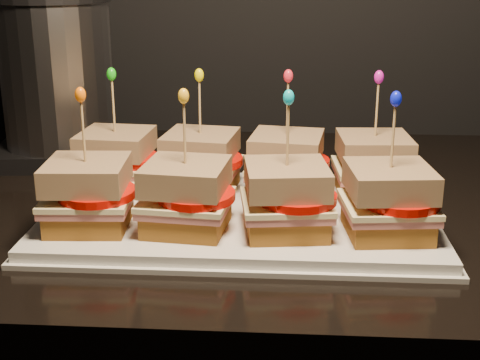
{
  "coord_description": "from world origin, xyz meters",
  "views": [
    {
      "loc": [
        0.51,
        0.79,
        1.25
      ],
      "look_at": [
        0.46,
        1.55,
        0.99
      ],
      "focal_mm": 50.0,
      "sensor_mm": 36.0,
      "label": 1
    }
  ],
  "objects": [
    {
      "name": "sandwich_0_pick",
      "position": [
        0.29,
        1.61,
        1.06
      ],
      "size": [
        0.0,
        0.0,
        0.09
      ],
      "primitive_type": "cylinder",
      "color": "tan",
      "rests_on": "sandwich_0_bread_top"
    },
    {
      "name": "sandwich_4_pick",
      "position": [
        0.29,
        1.48,
        1.06
      ],
      "size": [
        0.0,
        0.0,
        0.09
      ],
      "primitive_type": "cylinder",
      "color": "tan",
      "rests_on": "sandwich_4_bread_top"
    },
    {
      "name": "sandwich_2_bread_top",
      "position": [
        0.52,
        1.61,
        1.02
      ],
      "size": [
        0.1,
        0.1,
        0.03
      ],
      "primitive_type": "cube",
      "rotation": [
        0.0,
        0.0,
        -0.14
      ],
      "color": "#5D2E0F",
      "rests_on": "sandwich_2_tomato"
    },
    {
      "name": "sandwich_1_tomato",
      "position": [
        0.42,
        1.61,
        1.0
      ],
      "size": [
        0.09,
        0.09,
        0.01
      ],
      "primitive_type": "cylinder",
      "color": "red",
      "rests_on": "sandwich_1_cheese"
    },
    {
      "name": "sandwich_3_ham",
      "position": [
        0.63,
        1.61,
        0.98
      ],
      "size": [
        0.1,
        0.1,
        0.01
      ],
      "primitive_type": "cube",
      "rotation": [
        0.0,
        0.0,
        0.06
      ],
      "color": "#C0625E",
      "rests_on": "sandwich_3_bread_bot"
    },
    {
      "name": "granite_slab",
      "position": [
        0.57,
        1.65,
        0.92
      ],
      "size": [
        2.21,
        0.72,
        0.04
      ],
      "primitive_type": "cube",
      "color": "black",
      "rests_on": "cabinet"
    },
    {
      "name": "sandwich_0_cheese",
      "position": [
        0.29,
        1.61,
        0.99
      ],
      "size": [
        0.1,
        0.1,
        0.01
      ],
      "primitive_type": "cube",
      "rotation": [
        0.0,
        0.0,
        -0.08
      ],
      "color": "#F9EBA6",
      "rests_on": "sandwich_0_ham"
    },
    {
      "name": "sandwich_7_pick",
      "position": [
        0.63,
        1.48,
        1.06
      ],
      "size": [
        0.0,
        0.0,
        0.09
      ],
      "primitive_type": "cylinder",
      "color": "tan",
      "rests_on": "sandwich_7_bread_top"
    },
    {
      "name": "sandwich_7_cheese",
      "position": [
        0.63,
        1.48,
        0.99
      ],
      "size": [
        0.11,
        0.1,
        0.01
      ],
      "primitive_type": "cube",
      "rotation": [
        0.0,
        0.0,
        0.1
      ],
      "color": "#F9EBA6",
      "rests_on": "sandwich_7_ham"
    },
    {
      "name": "sandwich_6_ham",
      "position": [
        0.52,
        1.48,
        0.98
      ],
      "size": [
        0.11,
        0.1,
        0.01
      ],
      "primitive_type": "cube",
      "rotation": [
        0.0,
        0.0,
        0.12
      ],
      "color": "#C0625E",
      "rests_on": "sandwich_6_bread_bot"
    },
    {
      "name": "sandwich_3_tomato",
      "position": [
        0.64,
        1.61,
        1.0
      ],
      "size": [
        0.09,
        0.09,
        0.01
      ],
      "primitive_type": "cylinder",
      "color": "red",
      "rests_on": "sandwich_3_cheese"
    },
    {
      "name": "sandwich_0_bread_top",
      "position": [
        0.29,
        1.61,
        1.02
      ],
      "size": [
        0.09,
        0.09,
        0.03
      ],
      "primitive_type": "cube",
      "rotation": [
        0.0,
        0.0,
        -0.08
      ],
      "color": "#5D2E0F",
      "rests_on": "sandwich_0_tomato"
    },
    {
      "name": "sandwich_6_bread_bot",
      "position": [
        0.52,
        1.48,
        0.97
      ],
      "size": [
        0.1,
        0.1,
        0.02
      ],
      "primitive_type": "cube",
      "rotation": [
        0.0,
        0.0,
        0.12
      ],
      "color": "brown",
      "rests_on": "platter"
    },
    {
      "name": "sandwich_2_tomato",
      "position": [
        0.53,
        1.61,
        1.0
      ],
      "size": [
        0.09,
        0.09,
        0.01
      ],
      "primitive_type": "cylinder",
      "color": "red",
      "rests_on": "sandwich_2_cheese"
    },
    {
      "name": "sandwich_7_bread_bot",
      "position": [
        0.63,
        1.48,
        0.97
      ],
      "size": [
        0.1,
        0.1,
        0.02
      ],
      "primitive_type": "cube",
      "rotation": [
        0.0,
        0.0,
        0.1
      ],
      "color": "brown",
      "rests_on": "platter"
    },
    {
      "name": "sandwich_2_cheese",
      "position": [
        0.52,
        1.61,
        0.99
      ],
      "size": [
        0.11,
        0.11,
        0.01
      ],
      "primitive_type": "cube",
      "rotation": [
        0.0,
        0.0,
        -0.14
      ],
      "color": "#F9EBA6",
      "rests_on": "sandwich_2_ham"
    },
    {
      "name": "sandwich_3_bread_bot",
      "position": [
        0.63,
        1.61,
        0.97
      ],
      "size": [
        0.09,
        0.09,
        0.02
      ],
      "primitive_type": "cube",
      "rotation": [
        0.0,
        0.0,
        0.06
      ],
      "color": "brown",
      "rests_on": "platter"
    },
    {
      "name": "sandwich_2_ham",
      "position": [
        0.52,
        1.61,
        0.98
      ],
      "size": [
        0.11,
        0.1,
        0.01
      ],
      "primitive_type": "cube",
      "rotation": [
        0.0,
        0.0,
        -0.14
      ],
      "color": "#C0625E",
      "rests_on": "sandwich_2_bread_bot"
    },
    {
      "name": "sandwich_7_frill",
      "position": [
        0.63,
        1.48,
        1.11
      ],
      "size": [
        0.01,
        0.01,
        0.02
      ],
      "primitive_type": "ellipsoid",
      "color": "#0D17E1",
      "rests_on": "sandwich_7_pick"
    },
    {
      "name": "sandwich_2_pick",
      "position": [
        0.52,
        1.61,
        1.06
      ],
      "size": [
        0.0,
        0.0,
        0.09
      ],
      "primitive_type": "cylinder",
      "color": "tan",
      "rests_on": "sandwich_2_bread_top"
    },
    {
      "name": "sandwich_1_ham",
      "position": [
        0.4,
        1.61,
        0.98
      ],
      "size": [
        0.11,
        0.1,
        0.01
      ],
      "primitive_type": "cube",
      "rotation": [
        0.0,
        0.0,
        -0.13
      ],
      "color": "#C0625E",
      "rests_on": "sandwich_1_bread_bot"
    },
    {
      "name": "sandwich_0_ham",
      "position": [
        0.29,
        1.61,
        0.98
      ],
      "size": [
        0.1,
        0.1,
        0.01
      ],
      "primitive_type": "cube",
      "rotation": [
        0.0,
        0.0,
        -0.08
      ],
      "color": "#C0625E",
      "rests_on": "sandwich_0_bread_bot"
    },
    {
      "name": "sandwich_0_frill",
      "position": [
        0.29,
        1.61,
        1.11
      ],
      "size": [
        0.01,
        0.01,
        0.02
      ],
      "primitive_type": "ellipsoid",
      "color": "#1AB913",
      "rests_on": "sandwich_0_pick"
    },
    {
      "name": "sandwich_1_bread_bot",
      "position": [
        0.4,
        1.61,
        0.97
      ],
      "size": [
        0.1,
        0.1,
        0.02
      ],
      "primitive_type": "cube",
      "rotation": [
        0.0,
        0.0,
        -0.13
      ],
      "color": "brown",
      "rests_on": "platter"
    },
    {
      "name": "sandwich_5_frill",
      "position": [
        0.4,
        1.48,
        1.11
      ],
      "size": [
        0.01,
        0.01,
        0.02
      ],
      "primitive_type": "ellipsoid",
      "color": "#F6AE1A",
      "rests_on": "sandwich_5_pick"
    },
    {
      "name": "sandwich_3_frill",
      "position": [
        0.63,
        1.61,
        1.11
      ],
      "size": [
        0.01,
        0.01,
        0.02
      ],
      "primitive_type": "ellipsoid",
      "color": "#CA16A1",
      "rests_on": "sandwich_3_pick"
    },
    {
      "name": "sandwich_5_bread_bot",
      "position": [
        0.4,
        1.48,
        0.97
      ],
      "size": [
        0.1,
        0.1,
        0.02
      ],
      "primitive_type": "cube",
      "rotation": [
        0.0,
        0.0,
        -0.11
      ],
      "color": "brown",
      "rests_on": "platter"
    },
    {
      "name": "sandwich_1_pick",
      "position": [
        0.4,
        1.61,
        1.06
      ],
      "size": [
        0.0,
        0.0,
        0.09
      ],
      "primitive_type": "cylinder",
      "color": "tan",
      "rests_on": "sandwich_1_bread_top"
    },
    {
      "name": "sandwich_1_frill",
      "position": [
        0.4,
        1.61,
        1.11
      ],
      "size": [
        0.01,
        0.01,
        0.02
      ],
      "primitive_type": "ellipsoid",
      "color": "#F3E101",
      "rests_on": "sandwich_1_pick"
    },
    {
      "name": "platter",
      "position": [
        0.46,
        1.55,
        0.95
      ],
      "size": [
        0.47,
        0.29,
        0.02
      ],
      "primitive_type": "cube",
      "color": "white",
      "rests_on": "granite_slab"
    },
    {
      "name": "sandwich_4_ham",
      "position": [
        0.29,
        1.48,
        0.98
      ],
      "size": [
        0.1,
        0.1,
        0.01
      ],
      "primitive_type": "cube",
      "rotation": [
        0.0,
        0.0,
        0.06
      ],
      "color": "#C0625E",
      "rests_on": "sandwich_4_bread_bot"
    },
    {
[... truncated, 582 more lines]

